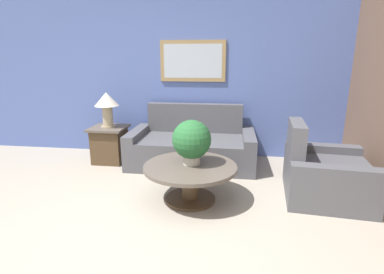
{
  "coord_description": "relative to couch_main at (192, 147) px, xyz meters",
  "views": [
    {
      "loc": [
        0.81,
        -2.33,
        1.65
      ],
      "look_at": [
        0.29,
        1.6,
        0.59
      ],
      "focal_mm": 28.0,
      "sensor_mm": 36.0,
      "label": 1
    }
  ],
  "objects": [
    {
      "name": "wall_back",
      "position": [
        -0.21,
        0.55,
        1.02
      ],
      "size": [
        7.26,
        0.09,
        2.6
      ],
      "color": "#5166A8",
      "rests_on": "ground_plane"
    },
    {
      "name": "coffee_table",
      "position": [
        0.14,
        -1.25,
        0.04
      ],
      "size": [
        1.09,
        1.09,
        0.44
      ],
      "color": "#4C3823",
      "rests_on": "ground_plane"
    },
    {
      "name": "potted_plant_on_table",
      "position": [
        0.15,
        -1.2,
        0.44
      ],
      "size": [
        0.45,
        0.45,
        0.52
      ],
      "color": "beige",
      "rests_on": "coffee_table"
    },
    {
      "name": "couch_main",
      "position": [
        0.0,
        0.0,
        0.0
      ],
      "size": [
        1.92,
        0.99,
        0.91
      ],
      "color": "#4C4C51",
      "rests_on": "ground_plane"
    },
    {
      "name": "side_table",
      "position": [
        -1.33,
        -0.06,
        0.01
      ],
      "size": [
        0.55,
        0.55,
        0.58
      ],
      "color": "#4C3823",
      "rests_on": "ground_plane"
    },
    {
      "name": "armchair",
      "position": [
        1.72,
        -0.94,
        -0.0
      ],
      "size": [
        1.03,
        1.12,
        0.91
      ],
      "rotation": [
        0.0,
        0.0,
        1.47
      ],
      "color": "#4C4C51",
      "rests_on": "ground_plane"
    },
    {
      "name": "table_lamp",
      "position": [
        -1.33,
        -0.06,
        0.67
      ],
      "size": [
        0.37,
        0.37,
        0.55
      ],
      "color": "tan",
      "rests_on": "side_table"
    },
    {
      "name": "ground_plane",
      "position": [
        -0.21,
        -2.15,
        -0.28
      ],
      "size": [
        20.0,
        20.0,
        0.0
      ],
      "primitive_type": "plane",
      "color": "gray"
    }
  ]
}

